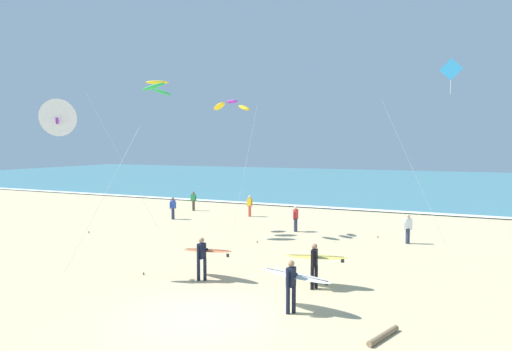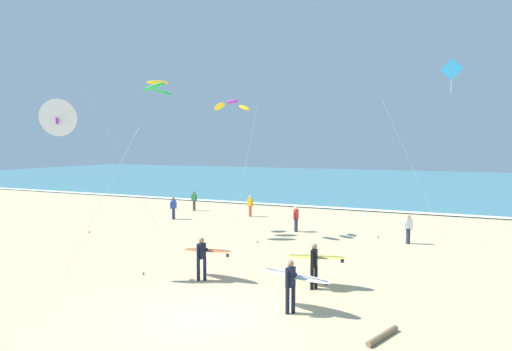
{
  "view_description": "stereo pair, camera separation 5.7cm",
  "coord_description": "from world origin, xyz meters",
  "px_view_note": "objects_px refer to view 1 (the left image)",
  "views": [
    {
      "loc": [
        6.59,
        -10.91,
        5.27
      ],
      "look_at": [
        -0.68,
        6.02,
        3.98
      ],
      "focal_mm": 29.5,
      "sensor_mm": 36.0,
      "label": 1
    },
    {
      "loc": [
        6.64,
        -10.88,
        5.27
      ],
      "look_at": [
        -0.68,
        6.02,
        3.98
      ],
      "focal_mm": 29.5,
      "sensor_mm": 36.0,
      "label": 2
    }
  ],
  "objects_px": {
    "surfer_trailing": "(315,260)",
    "kite_arc_golden_far": "(157,87)",
    "kite_arc_violet_mid": "(232,106)",
    "surfer_lead": "(204,253)",
    "bystander_white_top": "(408,229)",
    "bystander_blue_top": "(173,208)",
    "kite_diamond_cobalt_low": "(448,77)",
    "bystander_yellow_top": "(250,206)",
    "driftwood_log": "(383,336)",
    "bystander_green_top": "(193,201)",
    "bystander_red_top": "(296,219)",
    "kite_delta_ivory_near": "(59,118)",
    "surfer_third": "(294,279)"
  },
  "relations": [
    {
      "from": "kite_diamond_cobalt_low",
      "to": "bystander_green_top",
      "type": "relative_size",
      "value": 6.17
    },
    {
      "from": "surfer_trailing",
      "to": "bystander_green_top",
      "type": "bearing_deg",
      "value": 134.63
    },
    {
      "from": "surfer_trailing",
      "to": "bystander_yellow_top",
      "type": "height_order",
      "value": "surfer_trailing"
    },
    {
      "from": "bystander_yellow_top",
      "to": "surfer_third",
      "type": "bearing_deg",
      "value": -61.47
    },
    {
      "from": "bystander_white_top",
      "to": "bystander_red_top",
      "type": "height_order",
      "value": "same"
    },
    {
      "from": "driftwood_log",
      "to": "bystander_blue_top",
      "type": "bearing_deg",
      "value": 139.98
    },
    {
      "from": "surfer_third",
      "to": "bystander_white_top",
      "type": "relative_size",
      "value": 1.58
    },
    {
      "from": "surfer_lead",
      "to": "surfer_third",
      "type": "bearing_deg",
      "value": -21.81
    },
    {
      "from": "surfer_lead",
      "to": "kite_arc_violet_mid",
      "type": "height_order",
      "value": "kite_arc_violet_mid"
    },
    {
      "from": "bystander_white_top",
      "to": "bystander_green_top",
      "type": "height_order",
      "value": "same"
    },
    {
      "from": "bystander_red_top",
      "to": "bystander_white_top",
      "type": "bearing_deg",
      "value": -5.82
    },
    {
      "from": "kite_arc_golden_far",
      "to": "kite_diamond_cobalt_low",
      "type": "bearing_deg",
      "value": 11.94
    },
    {
      "from": "surfer_trailing",
      "to": "surfer_third",
      "type": "xyz_separation_m",
      "value": [
        -0.02,
        -2.5,
        0.0
      ]
    },
    {
      "from": "kite_diamond_cobalt_low",
      "to": "bystander_green_top",
      "type": "height_order",
      "value": "kite_diamond_cobalt_low"
    },
    {
      "from": "surfer_lead",
      "to": "bystander_red_top",
      "type": "bearing_deg",
      "value": 87.47
    },
    {
      "from": "surfer_third",
      "to": "kite_delta_ivory_near",
      "type": "relative_size",
      "value": 0.35
    },
    {
      "from": "kite_diamond_cobalt_low",
      "to": "bystander_yellow_top",
      "type": "distance_m",
      "value": 16.01
    },
    {
      "from": "bystander_white_top",
      "to": "bystander_yellow_top",
      "type": "xyz_separation_m",
      "value": [
        -11.44,
        4.63,
        0.0
      ]
    },
    {
      "from": "surfer_trailing",
      "to": "bystander_green_top",
      "type": "distance_m",
      "value": 20.06
    },
    {
      "from": "kite_delta_ivory_near",
      "to": "kite_arc_violet_mid",
      "type": "bearing_deg",
      "value": 75.39
    },
    {
      "from": "surfer_lead",
      "to": "kite_delta_ivory_near",
      "type": "height_order",
      "value": "kite_delta_ivory_near"
    },
    {
      "from": "surfer_trailing",
      "to": "bystander_white_top",
      "type": "height_order",
      "value": "surfer_trailing"
    },
    {
      "from": "bystander_white_top",
      "to": "kite_arc_violet_mid",
      "type": "bearing_deg",
      "value": -170.77
    },
    {
      "from": "surfer_lead",
      "to": "kite_diamond_cobalt_low",
      "type": "relative_size",
      "value": 0.25
    },
    {
      "from": "bystander_white_top",
      "to": "bystander_blue_top",
      "type": "relative_size",
      "value": 1.0
    },
    {
      "from": "surfer_trailing",
      "to": "bystander_yellow_top",
      "type": "bearing_deg",
      "value": 122.87
    },
    {
      "from": "kite_arc_violet_mid",
      "to": "bystander_blue_top",
      "type": "distance_m",
      "value": 9.71
    },
    {
      "from": "surfer_lead",
      "to": "kite_arc_golden_far",
      "type": "relative_size",
      "value": 0.26
    },
    {
      "from": "surfer_trailing",
      "to": "bystander_green_top",
      "type": "relative_size",
      "value": 1.5
    },
    {
      "from": "bystander_blue_top",
      "to": "bystander_yellow_top",
      "type": "xyz_separation_m",
      "value": [
        4.59,
        3.28,
        0.0
      ]
    },
    {
      "from": "kite_arc_violet_mid",
      "to": "bystander_green_top",
      "type": "height_order",
      "value": "kite_arc_violet_mid"
    },
    {
      "from": "surfer_lead",
      "to": "surfer_trailing",
      "type": "distance_m",
      "value": 4.36
    },
    {
      "from": "surfer_trailing",
      "to": "bystander_blue_top",
      "type": "xyz_separation_m",
      "value": [
        -13.3,
        10.2,
        -0.24
      ]
    },
    {
      "from": "kite_diamond_cobalt_low",
      "to": "driftwood_log",
      "type": "height_order",
      "value": "kite_diamond_cobalt_low"
    },
    {
      "from": "surfer_third",
      "to": "driftwood_log",
      "type": "bearing_deg",
      "value": -16.5
    },
    {
      "from": "kite_arc_golden_far",
      "to": "bystander_yellow_top",
      "type": "relative_size",
      "value": 5.76
    },
    {
      "from": "bystander_blue_top",
      "to": "bystander_yellow_top",
      "type": "bearing_deg",
      "value": 35.55
    },
    {
      "from": "bystander_yellow_top",
      "to": "kite_diamond_cobalt_low",
      "type": "bearing_deg",
      "value": -17.54
    },
    {
      "from": "kite_arc_violet_mid",
      "to": "surfer_lead",
      "type": "bearing_deg",
      "value": -71.04
    },
    {
      "from": "bystander_green_top",
      "to": "bystander_yellow_top",
      "type": "height_order",
      "value": "same"
    },
    {
      "from": "surfer_third",
      "to": "bystander_green_top",
      "type": "bearing_deg",
      "value": 129.99
    },
    {
      "from": "kite_delta_ivory_near",
      "to": "bystander_white_top",
      "type": "distance_m",
      "value": 17.88
    },
    {
      "from": "kite_arc_golden_far",
      "to": "driftwood_log",
      "type": "bearing_deg",
      "value": -33.2
    },
    {
      "from": "kite_arc_golden_far",
      "to": "kite_diamond_cobalt_low",
      "type": "xyz_separation_m",
      "value": [
        15.86,
        3.35,
        0.09
      ]
    },
    {
      "from": "bystander_red_top",
      "to": "bystander_blue_top",
      "type": "bearing_deg",
      "value": 175.85
    },
    {
      "from": "surfer_lead",
      "to": "bystander_green_top",
      "type": "height_order",
      "value": "surfer_lead"
    },
    {
      "from": "surfer_trailing",
      "to": "kite_arc_golden_far",
      "type": "distance_m",
      "value": 14.98
    },
    {
      "from": "bystander_blue_top",
      "to": "bystander_yellow_top",
      "type": "distance_m",
      "value": 5.64
    },
    {
      "from": "surfer_lead",
      "to": "bystander_blue_top",
      "type": "relative_size",
      "value": 1.51
    },
    {
      "from": "surfer_third",
      "to": "kite_arc_violet_mid",
      "type": "xyz_separation_m",
      "value": [
        -7.02,
        9.75,
        6.59
      ]
    }
  ]
}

